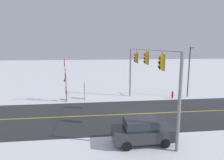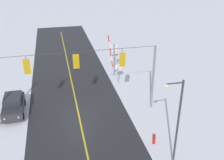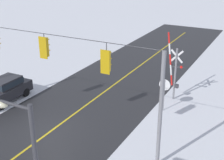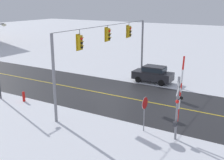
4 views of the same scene
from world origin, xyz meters
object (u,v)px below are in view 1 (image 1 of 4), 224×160
at_px(railroad_crossing, 66,82).
at_px(streetlamp_near, 190,67).
at_px(parked_car_charcoal, 142,130).
at_px(fire_hydrant, 172,95).
at_px(stop_sign, 84,87).

xyz_separation_m(railroad_crossing, streetlamp_near, (-0.39, 15.57, 1.58)).
height_order(parked_car_charcoal, fire_hydrant, parked_car_charcoal).
bearing_deg(streetlamp_near, railroad_crossing, -88.56).
bearing_deg(railroad_crossing, fire_hydrant, 90.27).
height_order(railroad_crossing, parked_car_charcoal, railroad_crossing).
relative_size(railroad_crossing, streetlamp_near, 0.78).
bearing_deg(parked_car_charcoal, railroad_crossing, -150.49).
xyz_separation_m(stop_sign, parked_car_charcoal, (10.97, 4.04, -0.76)).
bearing_deg(stop_sign, fire_hydrant, 90.25).
height_order(railroad_crossing, streetlamp_near, streetlamp_near).
xyz_separation_m(stop_sign, streetlamp_near, (-0.37, 13.42, 2.20)).
bearing_deg(fire_hydrant, railroad_crossing, -89.73).
xyz_separation_m(parked_car_charcoal, fire_hydrant, (-11.02, 7.08, -0.49)).
bearing_deg(stop_sign, streetlamp_near, 91.60).
height_order(parked_car_charcoal, streetlamp_near, streetlamp_near).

